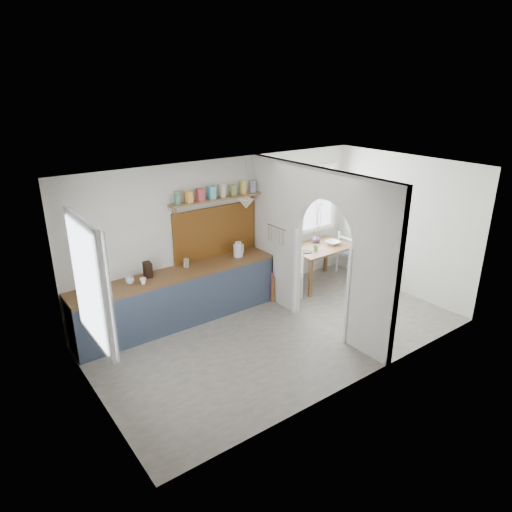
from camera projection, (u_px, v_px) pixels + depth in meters
floor at (280, 333)px, 7.36m from camera, size 5.80×3.20×0.01m
ceiling at (284, 172)px, 6.44m from camera, size 5.80×3.20×0.01m
walls at (282, 258)px, 6.90m from camera, size 5.81×3.21×2.60m
partition at (314, 239)px, 7.28m from camera, size 0.12×3.20×2.60m
kitchen_window at (88, 283)px, 5.19m from camera, size 0.10×1.16×1.50m
nook_window at (303, 201)px, 8.96m from camera, size 1.76×0.10×1.30m
counter at (178, 297)px, 7.58m from camera, size 3.50×0.60×0.90m
sink at (97, 294)px, 6.68m from camera, size 0.40×0.40×0.02m
backsplash at (216, 232)px, 7.96m from camera, size 1.65×0.03×0.90m
shelf at (217, 196)px, 7.66m from camera, size 1.75×0.20×0.21m
pendant_lamp at (246, 204)px, 7.64m from camera, size 0.26×0.26×0.16m
utensil_rail at (276, 227)px, 7.86m from camera, size 0.02×0.50×0.02m
dining_table at (319, 265)px, 9.06m from camera, size 1.26×0.85×0.78m
chair_left at (287, 272)px, 8.46m from camera, size 0.58×0.58×1.00m
chair_right at (350, 252)px, 9.57m from camera, size 0.43×0.43×0.90m
kettle at (238, 249)px, 8.05m from camera, size 0.22×0.18×0.27m
mug_a at (143, 281)px, 6.97m from camera, size 0.13×0.13×0.09m
mug_b at (130, 280)px, 6.98m from camera, size 0.14×0.14×0.10m
knife_block at (148, 270)px, 7.20m from camera, size 0.12×0.16×0.24m
jar at (186, 263)px, 7.60m from camera, size 0.10×0.10×0.14m
towel_magenta at (272, 288)px, 8.31m from camera, size 0.02×0.03×0.61m
towel_orange at (273, 290)px, 8.29m from camera, size 0.02×0.03×0.47m
bowl at (333, 243)px, 9.03m from camera, size 0.28×0.28×0.07m
table_cup at (316, 248)px, 8.71m from camera, size 0.13×0.13×0.10m
plate at (307, 252)px, 8.63m from camera, size 0.25×0.25×0.02m
vase at (316, 238)px, 9.11m from camera, size 0.21×0.21×0.17m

